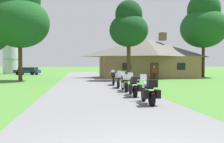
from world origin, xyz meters
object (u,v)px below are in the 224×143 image
object	(u,v)px
motorcycle_black_third_in_row	(125,83)
tree_left_near	(20,16)
metal_silo_distant	(10,57)
motorcycle_black_second_in_row	(133,86)
motorcycle_orange_farthest_in_row	(113,79)
bystander_red_shirt_near_lodge	(154,72)
motorcycle_silver_nearest_to_camera	(149,92)
parked_navy_suv_far_left	(27,71)
tree_right_of_lodge	(204,23)
tree_by_lodge_front	(129,26)
motorcycle_blue_fourth_in_row	(119,80)

from	to	relation	value
motorcycle_black_third_in_row	tree_left_near	world-z (taller)	tree_left_near
metal_silo_distant	motorcycle_black_second_in_row	bearing A→B (deg)	-67.20
motorcycle_orange_farthest_in_row	bystander_red_shirt_near_lodge	bearing A→B (deg)	57.59
motorcycle_silver_nearest_to_camera	tree_left_near	distance (m)	21.91
motorcycle_orange_farthest_in_row	parked_navy_suv_far_left	xyz separation A→B (m)	(-12.27, 26.18, 0.16)
motorcycle_silver_nearest_to_camera	tree_right_of_lodge	bearing A→B (deg)	58.84
motorcycle_orange_farthest_in_row	parked_navy_suv_far_left	world-z (taller)	parked_navy_suv_far_left
tree_by_lodge_front	tree_left_near	bearing A→B (deg)	175.91
motorcycle_black_second_in_row	tree_left_near	bearing A→B (deg)	123.28
motorcycle_silver_nearest_to_camera	motorcycle_blue_fourth_in_row	xyz separation A→B (m)	(-0.04, 8.09, 0.01)
tree_right_of_lodge	metal_silo_distant	xyz separation A→B (m)	(-31.99, 17.97, -4.70)
tree_right_of_lodge	tree_by_lodge_front	size ratio (longest dim) A/B	1.35
tree_by_lodge_front	parked_navy_suv_far_left	world-z (taller)	tree_by_lodge_front
motorcycle_blue_fourth_in_row	metal_silo_distant	size ratio (longest dim) A/B	0.31
motorcycle_orange_farthest_in_row	tree_by_lodge_front	xyz separation A→B (m)	(2.76, 6.82, 5.69)
motorcycle_silver_nearest_to_camera	parked_navy_suv_far_left	xyz separation A→B (m)	(-12.32, 37.05, 0.17)
motorcycle_blue_fourth_in_row	tree_right_of_lodge	bearing A→B (deg)	58.47
motorcycle_black_second_in_row	motorcycle_black_third_in_row	bearing A→B (deg)	91.75
tree_left_near	motorcycle_black_third_in_row	bearing A→B (deg)	-53.91
tree_by_lodge_front	tree_left_near	world-z (taller)	tree_left_near
tree_left_near	metal_silo_distant	distance (m)	25.09
motorcycle_black_third_in_row	bystander_red_shirt_near_lodge	world-z (taller)	bystander_red_shirt_near_lodge
tree_left_near	motorcycle_silver_nearest_to_camera	bearing A→B (deg)	-62.81
bystander_red_shirt_near_lodge	tree_right_of_lodge	xyz separation A→B (m)	(9.35, 5.81, 7.10)
motorcycle_silver_nearest_to_camera	bystander_red_shirt_near_lodge	distance (m)	19.46
tree_left_near	metal_silo_distant	world-z (taller)	tree_left_near
metal_silo_distant	motorcycle_orange_farthest_in_row	bearing A→B (deg)	-62.17
motorcycle_black_second_in_row	motorcycle_black_third_in_row	distance (m)	2.69
motorcycle_blue_fourth_in_row	parked_navy_suv_far_left	world-z (taller)	parked_navy_suv_far_left
motorcycle_silver_nearest_to_camera	motorcycle_blue_fourth_in_row	size ratio (longest dim) A/B	1.01
motorcycle_silver_nearest_to_camera	tree_left_near	xyz separation A→B (m)	(-9.53, 18.56, 6.69)
motorcycle_black_second_in_row	metal_silo_distant	bearing A→B (deg)	115.00
bystander_red_shirt_near_lodge	tree_right_of_lodge	size ratio (longest dim) A/B	0.13
metal_silo_distant	motorcycle_silver_nearest_to_camera	bearing A→B (deg)	-68.52
bystander_red_shirt_near_lodge	tree_by_lodge_front	world-z (taller)	tree_by_lodge_front
motorcycle_black_second_in_row	tree_right_of_lodge	size ratio (longest dim) A/B	0.17
bystander_red_shirt_near_lodge	tree_right_of_lodge	bearing A→B (deg)	89.75
motorcycle_black_third_in_row	tree_by_lodge_front	world-z (taller)	tree_by_lodge_front
motorcycle_silver_nearest_to_camera	bystander_red_shirt_near_lodge	bearing A→B (deg)	73.14
motorcycle_silver_nearest_to_camera	motorcycle_black_second_in_row	size ratio (longest dim) A/B	1.00
motorcycle_blue_fourth_in_row	motorcycle_orange_farthest_in_row	distance (m)	2.77
motorcycle_black_second_in_row	bystander_red_shirt_near_lodge	world-z (taller)	bystander_red_shirt_near_lodge
motorcycle_black_second_in_row	metal_silo_distant	xyz separation A→B (m)	(-16.59, 39.45, 2.74)
motorcycle_silver_nearest_to_camera	tree_right_of_lodge	xyz separation A→B (m)	(15.35, 24.32, 7.44)
motorcycle_black_second_in_row	parked_navy_suv_far_left	xyz separation A→B (m)	(-12.26, 34.20, 0.17)
motorcycle_black_third_in_row	motorcycle_orange_farthest_in_row	xyz separation A→B (m)	(-0.02, 5.33, 0.00)
metal_silo_distant	tree_left_near	bearing A→B (deg)	-73.32
motorcycle_black_third_in_row	metal_silo_distant	size ratio (longest dim) A/B	0.31
motorcycle_blue_fourth_in_row	motorcycle_orange_farthest_in_row	xyz separation A→B (m)	(-0.02, 2.77, 0.00)
motorcycle_black_second_in_row	motorcycle_orange_farthest_in_row	bearing A→B (deg)	92.18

